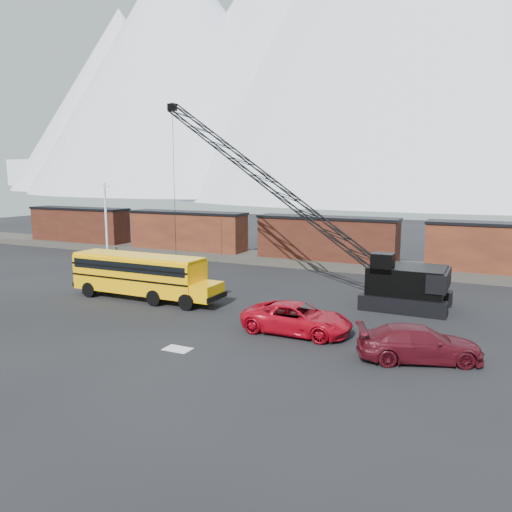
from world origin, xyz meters
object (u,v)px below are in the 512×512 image
(maroon_suv, at_px, (419,343))
(crawler_crane, at_px, (271,184))
(red_pickup, at_px, (297,318))
(school_bus, at_px, (142,275))

(maroon_suv, height_order, crawler_crane, crawler_crane)
(red_pickup, xyz_separation_m, maroon_suv, (6.75, -1.41, -0.01))
(school_bus, xyz_separation_m, maroon_suv, (19.46, -3.91, -0.95))
(crawler_crane, bearing_deg, red_pickup, -58.39)
(red_pickup, relative_size, maroon_suv, 1.05)
(red_pickup, bearing_deg, maroon_suv, -101.75)
(school_bus, relative_size, red_pickup, 1.90)
(maroon_suv, xyz_separation_m, crawler_crane, (-12.68, 11.05, 7.26))
(red_pickup, height_order, crawler_crane, crawler_crane)
(school_bus, height_order, maroon_suv, school_bus)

